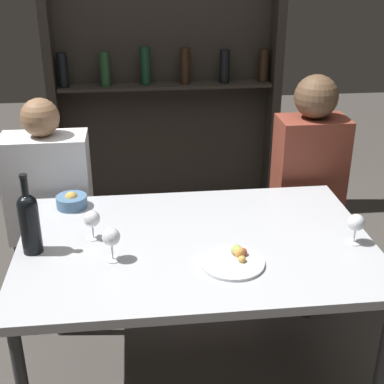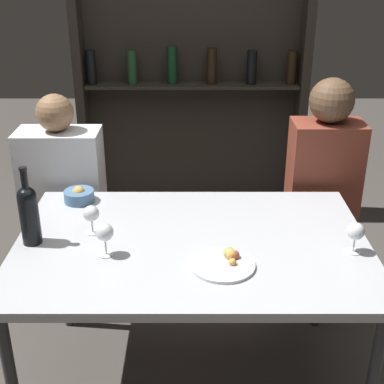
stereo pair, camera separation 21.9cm
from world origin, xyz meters
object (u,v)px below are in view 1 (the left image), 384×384
wine_glass_0 (111,238)px  wine_glass_2 (356,223)px  snack_bowl (72,201)px  wine_bottle (29,220)px  seated_person_left (52,218)px  seated_person_right (306,196)px  wine_glass_1 (92,220)px  food_plate_0 (234,260)px

wine_glass_0 → wine_glass_2: bearing=1.3°
snack_bowl → wine_glass_2: bearing=-21.5°
wine_bottle → wine_glass_0: bearing=-17.3°
wine_glass_2 → seated_person_left: 1.50m
seated_person_left → seated_person_right: (1.33, 0.00, 0.06)m
seated_person_left → wine_glass_1: bearing=-66.1°
wine_bottle → wine_glass_0: size_ratio=2.43×
wine_bottle → snack_bowl: (0.11, 0.38, -0.11)m
wine_glass_0 → seated_person_left: 0.87m
wine_glass_1 → seated_person_right: 1.24m
wine_glass_2 → seated_person_left: seated_person_left is taller
wine_glass_2 → food_plate_0: bearing=-169.6°
food_plate_0 → seated_person_left: 1.15m
snack_bowl → seated_person_left: seated_person_left is taller
food_plate_0 → snack_bowl: bearing=139.9°
seated_person_left → seated_person_right: bearing=0.0°
wine_glass_1 → snack_bowl: size_ratio=0.89×
snack_bowl → seated_person_right: bearing=13.0°
food_plate_0 → seated_person_left: size_ratio=0.20×
wine_bottle → wine_glass_1: bearing=19.4°
wine_glass_2 → snack_bowl: 1.23m
snack_bowl → seated_person_left: size_ratio=0.12×
food_plate_0 → wine_glass_0: bearing=171.3°
wine_glass_1 → seated_person_left: 0.68m
wine_glass_2 → seated_person_right: 0.76m
seated_person_left → seated_person_right: 1.33m
food_plate_0 → seated_person_right: (0.54, 0.81, -0.15)m
food_plate_0 → seated_person_right: bearing=56.3°
wine_glass_2 → food_plate_0: 0.51m
snack_bowl → seated_person_left: bearing=117.4°
wine_bottle → snack_bowl: wine_bottle is taller
seated_person_right → wine_glass_2: bearing=-93.8°
wine_bottle → seated_person_left: bearing=92.6°
wine_glass_1 → seated_person_right: seated_person_right is taller
wine_bottle → food_plate_0: bearing=-12.3°
food_plate_0 → seated_person_left: (-0.78, 0.81, -0.20)m
wine_glass_0 → wine_glass_2: 0.95m
wine_glass_0 → wine_glass_2: (0.95, 0.02, -0.01)m
wine_glass_1 → snack_bowl: (-0.11, 0.30, -0.05)m
wine_bottle → seated_person_left: size_ratio=0.28×
wine_glass_2 → food_plate_0: size_ratio=0.52×
wine_glass_2 → seated_person_left: bearing=150.5°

